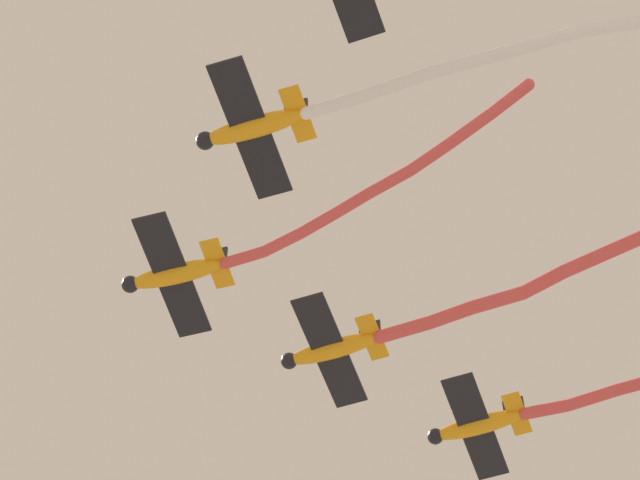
{
  "coord_description": "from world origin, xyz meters",
  "views": [
    {
      "loc": [
        -32.11,
        -25.57,
        7.64
      ],
      "look_at": [
        2.0,
        -5.3,
        67.68
      ],
      "focal_mm": 78.52,
      "sensor_mm": 36.0,
      "label": 1
    }
  ],
  "objects_px": {
    "airplane_right_wing": "(331,349)",
    "airplane_left_wing": "(252,128)",
    "airplane_lead": "(174,274)",
    "airplane_trail": "(476,426)"
  },
  "relations": [
    {
      "from": "airplane_left_wing",
      "to": "airplane_trail",
      "type": "distance_m",
      "value": 22.71
    },
    {
      "from": "airplane_lead",
      "to": "airplane_trail",
      "type": "relative_size",
      "value": 1.0
    },
    {
      "from": "airplane_right_wing",
      "to": "airplane_trail",
      "type": "bearing_deg",
      "value": -128.72
    },
    {
      "from": "airplane_left_wing",
      "to": "airplane_right_wing",
      "type": "height_order",
      "value": "airplane_right_wing"
    },
    {
      "from": "airplane_lead",
      "to": "airplane_left_wing",
      "type": "xyz_separation_m",
      "value": [
        -5.31,
        -8.17,
        0.0
      ]
    },
    {
      "from": "airplane_left_wing",
      "to": "airplane_trail",
      "type": "relative_size",
      "value": 1.0
    },
    {
      "from": "airplane_left_wing",
      "to": "airplane_right_wing",
      "type": "bearing_deg",
      "value": -88.32
    },
    {
      "from": "airplane_left_wing",
      "to": "airplane_trail",
      "type": "xyz_separation_m",
      "value": [
        22.7,
        -0.69,
        0.0
      ]
    },
    {
      "from": "airplane_lead",
      "to": "airplane_right_wing",
      "type": "relative_size",
      "value": 1.0
    },
    {
      "from": "airplane_right_wing",
      "to": "airplane_left_wing",
      "type": "bearing_deg",
      "value": 93.26
    }
  ]
}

